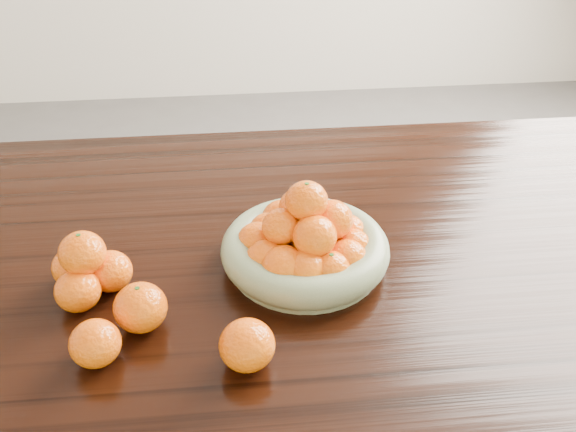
{
  "coord_description": "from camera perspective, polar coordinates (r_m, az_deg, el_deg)",
  "views": [
    {
      "loc": [
        -0.06,
        -1.01,
        1.5
      ],
      "look_at": [
        0.03,
        -0.02,
        0.83
      ],
      "focal_mm": 40.0,
      "sensor_mm": 36.0,
      "label": 1
    }
  ],
  "objects": [
    {
      "name": "dining_table",
      "position": [
        1.31,
        -1.51,
        -5.74
      ],
      "size": [
        2.0,
        1.0,
        0.75
      ],
      "color": "black",
      "rests_on": "ground"
    },
    {
      "name": "loose_orange_0",
      "position": [
        1.08,
        -12.98,
        -7.93
      ],
      "size": [
        0.09,
        0.09,
        0.08
      ],
      "primitive_type": "ellipsoid",
      "color": "orange",
      "rests_on": "dining_table"
    },
    {
      "name": "fruit_bowl",
      "position": [
        1.18,
        1.53,
        -2.44
      ],
      "size": [
        0.31,
        0.31,
        0.17
      ],
      "rotation": [
        0.0,
        0.0,
        -0.31
      ],
      "color": "gray",
      "rests_on": "dining_table"
    },
    {
      "name": "orange_pyramid",
      "position": [
        1.17,
        -17.5,
        -4.61
      ],
      "size": [
        0.14,
        0.14,
        0.12
      ],
      "rotation": [
        0.0,
        0.0,
        -0.27
      ],
      "color": "orange",
      "rests_on": "dining_table"
    },
    {
      "name": "loose_orange_2",
      "position": [
        1.0,
        -3.66,
        -11.39
      ],
      "size": [
        0.09,
        0.09,
        0.08
      ],
      "primitive_type": "ellipsoid",
      "color": "orange",
      "rests_on": "dining_table"
    },
    {
      "name": "loose_orange_1",
      "position": [
        1.04,
        -16.76,
        -10.8
      ],
      "size": [
        0.08,
        0.08,
        0.07
      ],
      "primitive_type": "ellipsoid",
      "color": "orange",
      "rests_on": "dining_table"
    }
  ]
}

